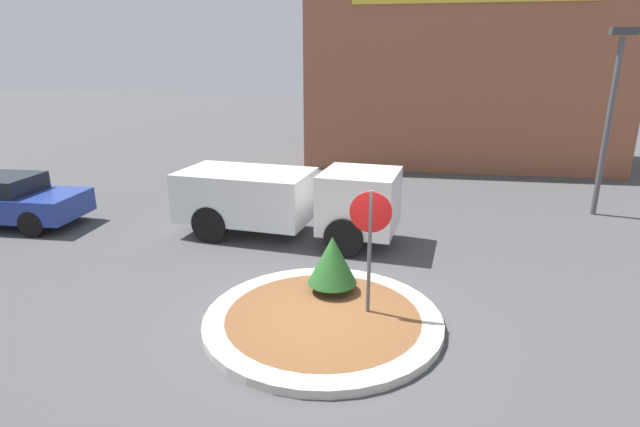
# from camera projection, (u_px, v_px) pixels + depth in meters

# --- Properties ---
(ground_plane) EXTENTS (120.00, 120.00, 0.00)m
(ground_plane) POSITION_uv_depth(u_px,v_px,m) (323.00, 323.00, 9.07)
(ground_plane) COLOR #474749
(traffic_island) EXTENTS (4.31, 4.31, 0.16)m
(traffic_island) POSITION_uv_depth(u_px,v_px,m) (323.00, 319.00, 9.05)
(traffic_island) COLOR #BCB7AD
(traffic_island) RESTS_ON ground_plane
(stop_sign) EXTENTS (0.74, 0.07, 2.45)m
(stop_sign) POSITION_uv_depth(u_px,v_px,m) (370.00, 232.00, 8.72)
(stop_sign) COLOR #4C4C51
(stop_sign) RESTS_ON ground_plane
(island_shrub) EXTENTS (0.98, 0.98, 1.15)m
(island_shrub) POSITION_uv_depth(u_px,v_px,m) (332.00, 260.00, 9.78)
(island_shrub) COLOR brown
(island_shrub) RESTS_ON traffic_island
(utility_truck) EXTENTS (5.98, 2.71, 1.92)m
(utility_truck) POSITION_uv_depth(u_px,v_px,m) (286.00, 198.00, 13.13)
(utility_truck) COLOR silver
(utility_truck) RESTS_ON ground_plane
(storefront_building) EXTENTS (13.13, 6.07, 7.87)m
(storefront_building) POSITION_uv_depth(u_px,v_px,m) (459.00, 74.00, 22.40)
(storefront_building) COLOR #93563D
(storefront_building) RESTS_ON ground_plane
(parked_sedan_blue) EXTENTS (4.24, 1.92, 1.44)m
(parked_sedan_blue) POSITION_uv_depth(u_px,v_px,m) (7.00, 200.00, 14.23)
(parked_sedan_blue) COLOR navy
(parked_sedan_blue) RESTS_ON ground_plane
(light_pole) EXTENTS (0.70, 0.30, 5.43)m
(light_pole) POSITION_uv_depth(u_px,v_px,m) (611.00, 107.00, 14.45)
(light_pole) COLOR #4C4C51
(light_pole) RESTS_ON ground_plane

